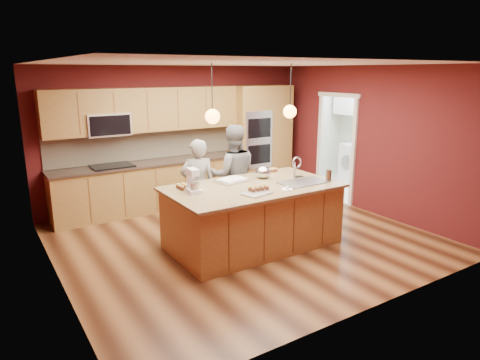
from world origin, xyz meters
TOP-DOWN VIEW (x-y plane):
  - floor at (0.00, 0.00)m, footprint 5.50×5.50m
  - ceiling at (0.00, 0.00)m, footprint 5.50×5.50m
  - wall_back at (0.00, 2.50)m, footprint 5.50×0.00m
  - wall_front at (0.00, -2.50)m, footprint 5.50×0.00m
  - wall_left at (-2.75, 0.00)m, footprint 0.00×5.00m
  - wall_right at (2.75, 0.00)m, footprint 0.00×5.00m
  - cabinet_run at (-0.68, 2.25)m, footprint 3.74×0.64m
  - oven_column at (1.85, 2.19)m, footprint 1.30×0.62m
  - doorway_trim at (2.73, 0.80)m, footprint 0.08×1.11m
  - laundry_room at (4.35, 1.20)m, footprint 2.60×2.70m
  - pendant_left at (-0.69, -0.28)m, footprint 0.20×0.20m
  - pendant_right at (0.64, -0.28)m, footprint 0.20×0.20m
  - island at (-0.01, -0.28)m, footprint 2.55×1.43m
  - person_left at (-0.45, 0.69)m, footprint 0.65×0.53m
  - person_right at (0.22, 0.69)m, footprint 1.03×0.92m
  - stand_mixer at (-0.93, -0.13)m, footprint 0.20×0.26m
  - sheet_cake at (-0.16, 0.10)m, footprint 0.53×0.43m
  - cooling_rack at (-0.23, -0.67)m, footprint 0.44×0.36m
  - mixing_bowl at (0.37, 0.02)m, footprint 0.24×0.24m
  - plate at (0.26, -0.73)m, footprint 0.16×0.16m
  - tumbler at (1.15, -0.64)m, footprint 0.08×0.08m
  - phone at (0.90, -0.22)m, footprint 0.15×0.10m
  - cupcakes_left at (-0.98, 0.12)m, footprint 0.16×0.23m
  - cupcakes_rack at (-0.13, -0.57)m, footprint 0.31×0.16m
  - cupcakes_right at (0.72, 0.31)m, footprint 0.27×0.14m
  - washer at (4.18, 0.78)m, footprint 0.74×0.75m
  - dryer at (4.21, 1.59)m, footprint 0.64×0.66m

SIDE VIEW (x-z plane):
  - floor at x=0.00m, z-range 0.00..0.00m
  - dryer at x=4.21m, z-range 0.00..0.91m
  - island at x=-0.01m, z-range -0.18..1.14m
  - washer at x=4.18m, z-range 0.00..0.97m
  - person_left at x=-0.45m, z-range 0.00..1.55m
  - person_right at x=0.22m, z-range 0.00..1.73m
  - phone at x=0.90m, z-range 0.94..0.95m
  - plate at x=0.26m, z-range 0.94..0.96m
  - cooling_rack at x=-0.23m, z-range 0.94..0.96m
  - sheet_cake at x=-0.16m, z-range 0.94..0.99m
  - cupcakes_right at x=0.72m, z-range 0.94..1.00m
  - cupcakes_left at x=-0.98m, z-range 0.94..1.01m
  - cabinet_run at x=-0.68m, z-range -0.17..2.13m
  - cupcakes_rack at x=-0.13m, z-range 0.96..1.03m
  - tumbler at x=1.15m, z-range 0.94..1.11m
  - mixing_bowl at x=0.37m, z-range 0.93..1.14m
  - doorway_trim at x=2.73m, z-range -0.05..2.15m
  - stand_mixer at x=-0.93m, z-range 0.92..1.26m
  - oven_column at x=1.85m, z-range 0.00..2.30m
  - wall_back at x=0.00m, z-range -1.40..4.10m
  - wall_front at x=0.00m, z-range -1.40..4.10m
  - wall_left at x=-2.75m, z-range -1.15..3.85m
  - wall_right at x=2.75m, z-range -1.15..3.85m
  - laundry_room at x=4.35m, z-range 0.60..3.30m
  - pendant_left at x=-0.69m, z-range 1.60..2.40m
  - pendant_right at x=0.64m, z-range 1.60..2.40m
  - ceiling at x=0.00m, z-range 2.70..2.70m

